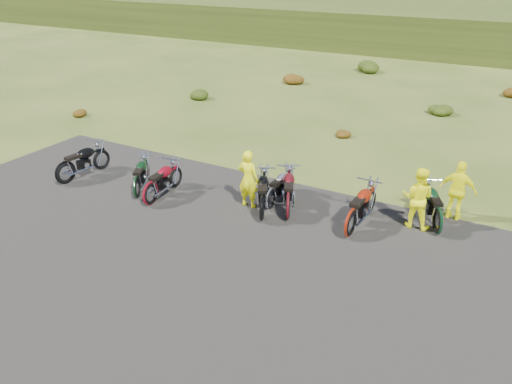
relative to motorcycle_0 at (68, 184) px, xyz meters
The scene contains 20 objects.
ground 6.61m from the motorcycle_0, ahead, with size 300.00×300.00×0.00m, color #3A4C19.
gravel_pad 6.99m from the motorcycle_0, 19.15° to the right, with size 20.00×12.00×0.04m, color black.
hill_slope 50.14m from the motorcycle_0, 82.43° to the left, with size 300.00×46.00×3.00m, color #2D3F15, non-canonical shape.
shrub_0 7.86m from the motorcycle_0, 133.40° to the left, with size 0.77×0.77×0.45m, color #612C0C.
shrub_1 11.29m from the motorcycle_0, 102.79° to the left, with size 1.03×1.03×0.61m, color #20350D.
shrub_2 16.32m from the motorcycle_0, 88.59° to the left, with size 1.30×1.30×0.77m, color #612C0C.
shrub_3 21.86m from the motorcycle_0, 81.31° to the left, with size 1.56×1.56×0.92m, color #20350D.
shrub_4 10.86m from the motorcycle_0, 55.15° to the left, with size 0.77×0.77×0.45m, color #612C0C.
shrub_5 16.88m from the motorcycle_0, 57.35° to the left, with size 1.03×1.03×0.61m, color #20350D.
motorcycle_0 is the anchor object (origin of this frame).
motorcycle_1 3.42m from the motorcycle_0, ahead, with size 2.07×0.69×1.08m, color maroon, non-canonical shape.
motorcycle_2 2.76m from the motorcycle_0, ahead, with size 1.97×0.66×1.03m, color black, non-canonical shape.
motorcycle_3 6.90m from the motorcycle_0, 13.87° to the left, with size 1.91×0.64×1.00m, color silver, non-canonical shape.
motorcycle_4 7.52m from the motorcycle_0, 10.74° to the left, with size 2.22×0.74×1.16m, color #510D14, non-canonical shape.
motorcycle_5 6.86m from the motorcycle_0, ahead, with size 2.17×0.72×1.14m, color black, non-canonical shape.
motorcycle_6 9.37m from the motorcycle_0, ahead, with size 2.26×0.75×1.18m, color maroon, non-canonical shape.
motorcycle_7 11.56m from the motorcycle_0, 12.98° to the left, with size 2.10×0.70×1.10m, color black, non-canonical shape.
person_middle 6.27m from the motorcycle_0, 14.16° to the left, with size 0.64×0.42×1.76m, color #EFEE0C.
person_right_a 11.01m from the motorcycle_0, 14.18° to the left, with size 0.85×0.66×1.75m, color #EFEE0C.
person_right_b 12.13m from the motorcycle_0, 17.85° to the left, with size 1.02×0.42×1.74m, color #EFEE0C.
Camera 1 is at (6.14, -9.71, 6.84)m, focal length 35.00 mm.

